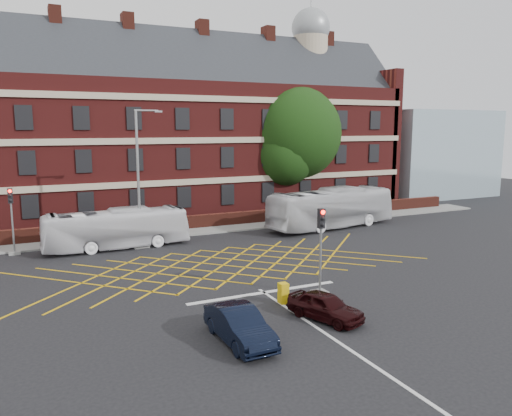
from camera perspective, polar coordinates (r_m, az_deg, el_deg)
name	(u,v)px	position (r m, az deg, el deg)	size (l,w,h in m)	color
ground	(236,274)	(28.06, -2.27, -7.56)	(120.00, 120.00, 0.00)	black
victorian_building	(145,130)	(47.95, -12.56, 8.68)	(51.00, 12.17, 20.40)	#5A1817
boundary_wall	(171,224)	(39.89, -9.64, -1.83)	(56.00, 0.50, 1.10)	#531F16
far_pavement	(175,233)	(39.04, -9.22, -2.79)	(60.00, 3.00, 0.12)	slate
glass_block	(427,153)	(63.89, 18.93, 5.94)	(14.00, 10.00, 10.00)	#99B2BF
box_junction_hatching	(223,265)	(29.84, -3.79, -6.53)	(11.50, 0.12, 0.02)	#CC990C
stop_line	(264,292)	(25.03, 0.92, -9.63)	(8.00, 0.30, 0.02)	silver
centre_line	(340,343)	(19.82, 9.57, -14.99)	(0.15, 14.00, 0.02)	silver
bus_left	(117,229)	(34.91, -15.64, -2.30)	(2.25, 9.60, 2.67)	white
bus_right	(332,208)	(40.93, 8.63, -0.02)	(2.70, 11.53, 3.21)	silver
car_navy	(239,325)	(19.44, -1.90, -13.26)	(1.41, 4.03, 1.33)	black
car_maroon	(325,306)	(21.76, 7.91, -11.04)	(1.39, 3.47, 1.18)	black
deciduous_tree	(294,140)	(48.65, 4.34, 7.79)	(9.08, 9.08, 12.07)	black
traffic_light_near	(320,260)	(24.39, 7.38, -5.90)	(0.70, 0.70, 4.27)	slate
traffic_light_far	(13,227)	(35.53, -26.04, -2.00)	(0.70, 0.70, 4.27)	slate
street_lamp	(140,201)	(34.52, -13.12, 0.83)	(2.25, 1.00, 9.25)	slate
utility_cabinet	(283,293)	(23.48, 3.13, -9.71)	(0.41, 0.42, 0.97)	gold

